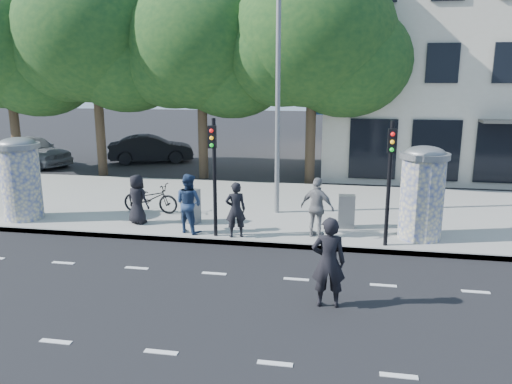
% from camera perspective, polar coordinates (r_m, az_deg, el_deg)
% --- Properties ---
extents(ground, '(120.00, 120.00, 0.00)m').
position_cam_1_polar(ground, '(11.08, -6.69, -11.97)').
color(ground, black).
rests_on(ground, ground).
extents(sidewalk, '(40.00, 8.00, 0.15)m').
position_cam_1_polar(sidewalk, '(17.95, 0.20, -1.76)').
color(sidewalk, gray).
rests_on(sidewalk, ground).
extents(curb, '(40.00, 0.10, 0.16)m').
position_cam_1_polar(curb, '(14.24, -2.57, -5.78)').
color(curb, slate).
rests_on(curb, ground).
extents(lane_dash_near, '(32.00, 0.12, 0.01)m').
position_cam_1_polar(lane_dash_near, '(9.24, -10.80, -17.55)').
color(lane_dash_near, silver).
rests_on(lane_dash_near, ground).
extents(lane_dash_far, '(32.00, 0.12, 0.01)m').
position_cam_1_polar(lane_dash_far, '(12.31, -4.79, -9.27)').
color(lane_dash_far, silver).
rests_on(lane_dash_far, ground).
extents(ad_column_left, '(1.36, 1.36, 2.65)m').
position_cam_1_polar(ad_column_left, '(17.67, -25.32, 1.59)').
color(ad_column_left, beige).
rests_on(ad_column_left, sidewalk).
extents(ad_column_right, '(1.36, 1.36, 2.65)m').
position_cam_1_polar(ad_column_right, '(14.79, 18.47, 0.15)').
color(ad_column_right, beige).
rests_on(ad_column_right, sidewalk).
extents(traffic_pole_near, '(0.22, 0.31, 3.40)m').
position_cam_1_polar(traffic_pole_near, '(14.07, -4.83, 3.03)').
color(traffic_pole_near, black).
rests_on(traffic_pole_near, sidewalk).
extents(traffic_pole_far, '(0.22, 0.31, 3.40)m').
position_cam_1_polar(traffic_pole_far, '(13.65, 15.04, 2.32)').
color(traffic_pole_far, black).
rests_on(traffic_pole_far, sidewalk).
extents(street_lamp, '(0.25, 0.93, 8.00)m').
position_cam_1_polar(street_lamp, '(16.37, 2.51, 13.49)').
color(street_lamp, slate).
rests_on(street_lamp, sidewalk).
extents(tree_far_left, '(7.20, 7.20, 9.26)m').
position_cam_1_polar(tree_far_left, '(27.32, -26.68, 14.93)').
color(tree_far_left, '#38281C').
rests_on(tree_far_left, ground).
extents(tree_mid_left, '(7.20, 7.20, 9.57)m').
position_cam_1_polar(tree_mid_left, '(24.97, -18.08, 16.66)').
color(tree_mid_left, '#38281C').
rests_on(tree_mid_left, ground).
extents(tree_near_left, '(6.80, 6.80, 8.97)m').
position_cam_1_polar(tree_near_left, '(23.26, -6.34, 16.43)').
color(tree_near_left, '#38281C').
rests_on(tree_near_left, ground).
extents(tree_center, '(7.00, 7.00, 9.30)m').
position_cam_1_polar(tree_center, '(22.00, 6.52, 17.27)').
color(tree_center, '#38281C').
rests_on(tree_center, ground).
extents(ped_a, '(0.88, 0.72, 1.56)m').
position_cam_1_polar(ped_a, '(16.01, -13.41, -0.80)').
color(ped_a, black).
rests_on(ped_a, sidewalk).
extents(ped_b, '(0.68, 0.56, 1.61)m').
position_cam_1_polar(ped_b, '(14.26, -2.34, -2.04)').
color(ped_b, black).
rests_on(ped_b, sidewalk).
extents(ped_c, '(1.05, 0.96, 1.76)m').
position_cam_1_polar(ped_c, '(14.82, -7.70, -1.27)').
color(ped_c, navy).
rests_on(ped_c, sidewalk).
extents(ped_e, '(1.17, 0.94, 1.74)m').
position_cam_1_polar(ped_e, '(14.33, 7.01, -1.79)').
color(ped_e, gray).
rests_on(ped_e, sidewalk).
extents(man_road, '(0.74, 0.52, 1.92)m').
position_cam_1_polar(man_road, '(10.42, 8.28, -7.95)').
color(man_road, black).
rests_on(man_road, ground).
extents(bicycle, '(0.73, 1.94, 1.01)m').
position_cam_1_polar(bicycle, '(17.23, -11.97, -0.71)').
color(bicycle, black).
rests_on(bicycle, sidewalk).
extents(cabinet_left, '(0.62, 0.54, 1.09)m').
position_cam_1_polar(cabinet_left, '(15.83, -7.47, -1.60)').
color(cabinet_left, slate).
rests_on(cabinet_left, sidewalk).
extents(cabinet_right, '(0.51, 0.38, 1.02)m').
position_cam_1_polar(cabinet_right, '(15.43, 10.29, -2.21)').
color(cabinet_right, slate).
rests_on(cabinet_right, sidewalk).
extents(car_left, '(3.53, 5.23, 1.65)m').
position_cam_1_polar(car_left, '(29.16, -24.31, 4.35)').
color(car_left, slate).
rests_on(car_left, ground).
extents(car_mid, '(3.12, 4.83, 1.50)m').
position_cam_1_polar(car_mid, '(28.36, -11.89, 4.86)').
color(car_mid, black).
rests_on(car_mid, ground).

